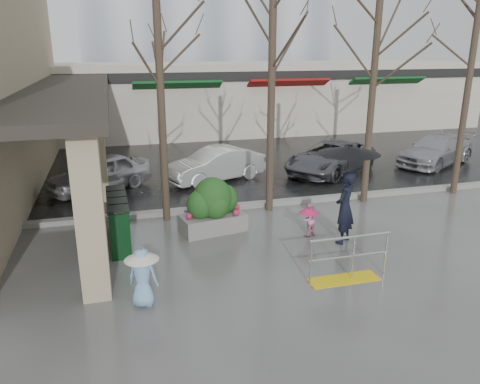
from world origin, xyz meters
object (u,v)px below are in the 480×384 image
tree_mideast (376,48)px  tree_east (476,31)px  tree_midwest (273,34)px  child_blue (142,272)px  handrail (347,264)px  child_pink (309,217)px  news_boxes (118,220)px  woman (346,184)px  car_d (436,150)px  car_b (216,165)px  car_a (99,173)px  planter (213,206)px  tree_west (158,39)px  car_c (330,157)px

tree_mideast → tree_east: (3.50, -0.00, 0.52)m
tree_midwest → child_blue: tree_midwest is taller
handrail → child_blue: child_blue is taller
tree_midwest → child_pink: size_ratio=7.62×
child_blue → news_boxes: news_boxes is taller
woman → tree_mideast: bearing=-170.1°
child_pink → car_d: bearing=-170.5°
tree_mideast → news_boxes: bearing=-169.8°
tree_mideast → car_b: tree_mideast is taller
woman → child_blue: (-5.25, -1.81, -0.88)m
tree_midwest → tree_mideast: (3.30, -0.00, -0.37)m
car_a → planter: bearing=0.9°
tree_midwest → tree_west: bearing=-180.0°
car_a → car_b: bearing=60.3°
woman → car_d: size_ratio=0.60×
tree_west → news_boxes: tree_west is taller
tree_west → child_pink: bearing=-32.5°
handrail → woman: bearing=65.0°
woman → car_c: size_ratio=0.57×
child_pink → planter: planter is taller
tree_midwest → child_pink: (0.34, -2.25, -4.70)m
tree_west → tree_mideast: tree_west is taller
tree_east → child_blue: size_ratio=5.96×
tree_midwest → planter: bearing=-149.0°
tree_west → car_b: size_ratio=1.78×
tree_midwest → planter: 5.10m
tree_mideast → car_d: 7.97m
handrail → car_c: bearing=66.5°
handrail → child_blue: 4.37m
child_pink → news_boxes: size_ratio=0.41×
planter → tree_midwest: bearing=31.0°
tree_mideast → woman: 4.91m
tree_mideast → tree_east: size_ratio=0.90×
car_c → child_blue: bearing=-78.6°
news_boxes → car_b: size_ratio=0.59×
tree_west → child_pink: 6.19m
tree_mideast → car_a: size_ratio=1.76×
tree_west → child_blue: bearing=-102.0°
tree_midwest → child_blue: 7.76m
handrail → car_d: bearing=44.5°
tree_east → car_d: 6.43m
handrail → news_boxes: bearing=144.5°
handrail → planter: size_ratio=1.00×
child_blue → woman: bearing=-138.1°
woman → car_c: bearing=-155.3°
woman → car_a: 9.03m
news_boxes → tree_mideast: bearing=9.1°
tree_east → planter: (-8.86, -1.24, -4.65)m
child_blue → car_a: size_ratio=0.33×
handrail → car_a: (-5.29, 8.42, 0.25)m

